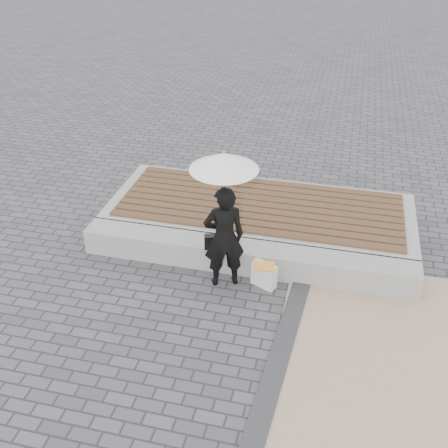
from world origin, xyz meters
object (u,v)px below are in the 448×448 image
at_px(parasol, 224,161).
at_px(handbag, 215,242).
at_px(woman, 224,237).
at_px(canvas_tote, 264,275).
at_px(seating_ledge, 245,257).

relative_size(parasol, handbag, 3.68).
xyz_separation_m(woman, parasol, (-0.00, 0.00, 1.15)).
bearing_deg(canvas_tote, seating_ledge, 158.09).
relative_size(seating_ledge, parasol, 4.36).
bearing_deg(parasol, canvas_tote, 6.26).
distance_m(seating_ledge, parasol, 1.80).
bearing_deg(seating_ledge, canvas_tote, -45.63).
relative_size(seating_ledge, canvas_tote, 13.30).
height_order(seating_ledge, parasol, parasol).
xyz_separation_m(parasol, handbag, (-0.19, 0.25, -1.43)).
relative_size(woman, canvas_tote, 4.16).
relative_size(handbag, canvas_tote, 0.83).
relative_size(woman, handbag, 5.02).
relative_size(parasol, canvas_tote, 3.05).
xyz_separation_m(seating_ledge, woman, (-0.23, -0.42, 0.58)).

